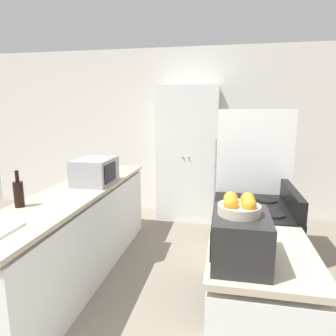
% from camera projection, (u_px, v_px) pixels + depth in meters
% --- Properties ---
extents(wall_back, '(7.00, 0.06, 2.60)m').
position_uv_depth(wall_back, '(188.00, 133.00, 4.78)').
color(wall_back, silver).
rests_on(wall_back, ground_plane).
extents(counter_left, '(0.60, 2.68, 0.90)m').
position_uv_depth(counter_left, '(77.00, 235.00, 3.00)').
color(counter_left, silver).
rests_on(counter_left, ground_plane).
extents(counter_right, '(0.60, 0.79, 0.90)m').
position_uv_depth(counter_right, '(257.00, 323.00, 1.77)').
color(counter_right, silver).
rests_on(counter_right, ground_plane).
extents(pantry_cabinet, '(0.89, 0.51, 2.01)m').
position_uv_depth(pantry_cabinet, '(188.00, 154.00, 4.54)').
color(pantry_cabinet, silver).
rests_on(pantry_cabinet, ground_plane).
extents(stove, '(0.66, 0.75, 1.06)m').
position_uv_depth(stove, '(251.00, 256.00, 2.53)').
color(stove, black).
rests_on(stove, ground_plane).
extents(refrigerator, '(0.72, 0.69, 1.68)m').
position_uv_depth(refrigerator, '(250.00, 189.00, 3.18)').
color(refrigerator, white).
rests_on(refrigerator, ground_plane).
extents(microwave, '(0.37, 0.48, 0.27)m').
position_uv_depth(microwave, '(95.00, 171.00, 3.15)').
color(microwave, '#939399').
rests_on(microwave, counter_left).
extents(wine_bottle, '(0.08, 0.08, 0.30)m').
position_uv_depth(wine_bottle, '(19.00, 193.00, 2.41)').
color(wine_bottle, black).
rests_on(wine_bottle, counter_left).
extents(toaster_oven, '(0.29, 0.39, 0.26)m').
position_uv_depth(toaster_oven, '(240.00, 238.00, 1.54)').
color(toaster_oven, black).
rests_on(toaster_oven, counter_right).
extents(fruit_bowl, '(0.22, 0.22, 0.10)m').
position_uv_depth(fruit_bowl, '(239.00, 206.00, 1.51)').
color(fruit_bowl, '#B2A893').
rests_on(fruit_bowl, toaster_oven).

